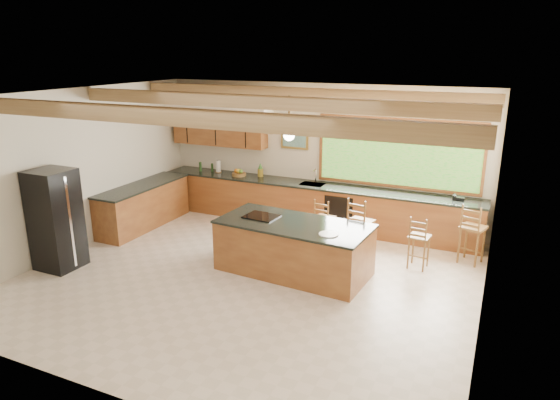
% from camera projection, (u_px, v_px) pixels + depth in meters
% --- Properties ---
extents(ground, '(7.20, 7.20, 0.00)m').
position_uv_depth(ground, '(249.00, 278.00, 8.34)').
color(ground, beige).
rests_on(ground, ground).
extents(room_shell, '(7.27, 6.54, 3.02)m').
position_uv_depth(room_shell, '(256.00, 140.00, 8.33)').
color(room_shell, beige).
rests_on(room_shell, ground).
extents(counter_run, '(7.12, 3.10, 1.23)m').
position_uv_depth(counter_run, '(270.00, 205.00, 10.72)').
color(counter_run, brown).
rests_on(counter_run, ground).
extents(island, '(2.63, 1.38, 0.91)m').
position_uv_depth(island, '(294.00, 247.00, 8.45)').
color(island, brown).
rests_on(island, ground).
extents(refrigerator, '(0.69, 0.66, 1.74)m').
position_uv_depth(refrigerator, '(56.00, 220.00, 8.53)').
color(refrigerator, black).
rests_on(refrigerator, ground).
extents(bar_stool_a, '(0.38, 0.38, 0.98)m').
position_uv_depth(bar_stool_a, '(324.00, 219.00, 9.43)').
color(bar_stool_a, brown).
rests_on(bar_stool_a, ground).
extents(bar_stool_b, '(0.48, 0.48, 1.15)m').
position_uv_depth(bar_stool_b, '(359.00, 223.00, 8.91)').
color(bar_stool_b, brown).
rests_on(bar_stool_b, ground).
extents(bar_stool_c, '(0.38, 0.38, 0.95)m').
position_uv_depth(bar_stool_c, '(419.00, 238.00, 8.54)').
color(bar_stool_c, brown).
rests_on(bar_stool_c, ground).
extents(bar_stool_d, '(0.49, 0.49, 1.10)m').
position_uv_depth(bar_stool_d, '(473.00, 229.00, 8.71)').
color(bar_stool_d, brown).
rests_on(bar_stool_d, ground).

